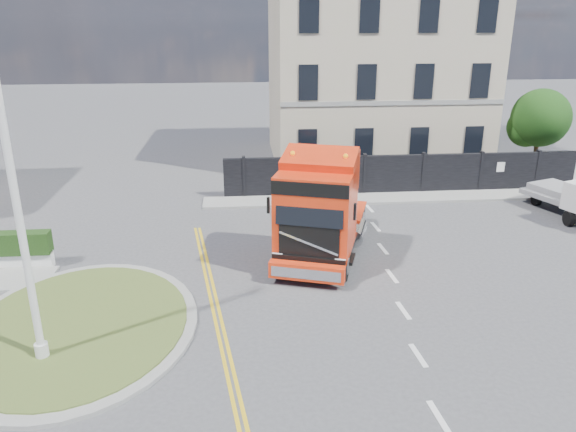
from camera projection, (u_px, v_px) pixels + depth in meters
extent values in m
plane|color=#424244|center=(306.00, 274.00, 19.62)|extent=(120.00, 120.00, 0.00)
cylinder|color=gray|center=(78.00, 327.00, 16.19)|extent=(6.80, 6.80, 0.12)
cylinder|color=#375522|center=(78.00, 325.00, 16.16)|extent=(6.20, 6.20, 0.05)
cube|color=black|center=(403.00, 174.00, 28.23)|extent=(18.00, 0.25, 2.00)
cube|color=silver|center=(564.00, 170.00, 28.95)|extent=(2.60, 0.12, 2.00)
cube|color=#B4A48F|center=(373.00, 69.00, 33.74)|extent=(12.00, 10.00, 11.00)
cylinder|color=#382619|center=(535.00, 153.00, 31.69)|extent=(0.24, 0.24, 2.40)
sphere|color=black|center=(541.00, 118.00, 31.02)|extent=(3.20, 3.20, 3.20)
sphere|color=black|center=(527.00, 127.00, 31.55)|extent=(2.20, 2.20, 2.20)
cube|color=gray|center=(407.00, 198.00, 27.70)|extent=(20.00, 1.60, 0.12)
cube|color=black|center=(324.00, 230.00, 21.57)|extent=(4.39, 6.86, 0.46)
cube|color=red|center=(317.00, 210.00, 19.46)|extent=(3.25, 3.31, 2.85)
cube|color=red|center=(323.00, 169.00, 20.05)|extent=(2.70, 1.67, 1.42)
cube|color=black|center=(309.00, 211.00, 18.13)|extent=(2.14, 0.77, 1.07)
cube|color=red|center=(307.00, 272.00, 18.52)|extent=(2.52, 1.14, 0.56)
cylinder|color=black|center=(280.00, 260.00, 19.51)|extent=(0.64, 1.11, 1.06)
cylinder|color=gray|center=(280.00, 260.00, 19.51)|extent=(0.53, 0.67, 0.58)
cylinder|color=black|center=(343.00, 266.00, 19.04)|extent=(0.64, 1.11, 1.06)
cylinder|color=gray|center=(343.00, 266.00, 19.04)|extent=(0.53, 0.67, 0.58)
cylinder|color=black|center=(302.00, 224.00, 22.82)|extent=(0.64, 1.11, 1.06)
cylinder|color=gray|center=(302.00, 224.00, 22.82)|extent=(0.53, 0.67, 0.58)
cylinder|color=black|center=(356.00, 229.00, 22.34)|extent=(0.64, 1.11, 1.06)
cylinder|color=gray|center=(356.00, 229.00, 22.34)|extent=(0.53, 0.67, 0.58)
cylinder|color=black|center=(308.00, 215.00, 23.94)|extent=(0.64, 1.11, 1.06)
cylinder|color=gray|center=(308.00, 215.00, 23.94)|extent=(0.53, 0.67, 0.58)
cylinder|color=black|center=(359.00, 219.00, 23.46)|extent=(0.64, 1.11, 1.06)
cylinder|color=gray|center=(359.00, 219.00, 23.46)|extent=(0.53, 0.67, 0.58)
cube|color=slate|center=(571.00, 201.00, 25.33)|extent=(3.20, 4.77, 0.23)
cylinder|color=black|center=(569.00, 219.00, 24.06)|extent=(0.23, 0.65, 0.65)
cylinder|color=black|center=(536.00, 199.00, 26.66)|extent=(0.23, 0.65, 0.65)
cylinder|color=black|center=(571.00, 198.00, 26.81)|extent=(0.23, 0.65, 0.65)
cylinder|color=silver|center=(17.00, 207.00, 13.27)|extent=(0.19, 0.19, 8.54)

